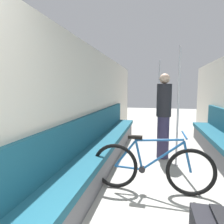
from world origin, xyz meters
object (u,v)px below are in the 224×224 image
at_px(bench_seat_row_left, 102,149).
at_px(passenger_standing, 164,115).
at_px(grab_pole_far, 178,109).
at_px(bicycle, 151,168).
at_px(grab_pole_near, 159,102).

xyz_separation_m(bench_seat_row_left, passenger_standing, (1.15, 0.68, 0.60)).
distance_m(grab_pole_far, passenger_standing, 0.48).
xyz_separation_m(bicycle, grab_pole_far, (0.44, 1.10, 0.73)).
xyz_separation_m(bench_seat_row_left, grab_pole_far, (1.39, 0.30, 0.77)).
height_order(grab_pole_near, grab_pole_far, same).
relative_size(grab_pole_far, passenger_standing, 1.26).
height_order(bicycle, grab_pole_far, grab_pole_far).
xyz_separation_m(grab_pole_near, grab_pole_far, (0.33, -1.82, 0.00)).
bearing_deg(grab_pole_far, grab_pole_near, 100.33).
bearing_deg(passenger_standing, bicycle, 178.89).
xyz_separation_m(bench_seat_row_left, grab_pole_near, (1.05, 2.12, 0.77)).
bearing_deg(bench_seat_row_left, grab_pole_far, 12.11).
height_order(bicycle, passenger_standing, passenger_standing).
distance_m(bench_seat_row_left, grab_pole_near, 2.49).
bearing_deg(passenger_standing, grab_pole_near, 10.18).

